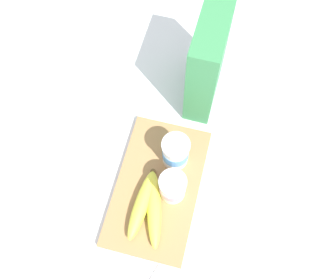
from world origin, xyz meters
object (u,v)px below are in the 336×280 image
object	(u,v)px
yogurt_cup_back	(173,187)
banana_bunch	(148,206)
yogurt_cup_front	(176,152)
cereal_box	(208,62)
cutting_board	(158,187)

from	to	relation	value
yogurt_cup_back	banana_bunch	distance (m)	0.08
yogurt_cup_front	banana_bunch	xyz separation A→B (m)	(0.14, -0.03, -0.03)
cereal_box	yogurt_cup_back	world-z (taller)	cereal_box
cutting_board	yogurt_cup_back	bearing A→B (deg)	81.55
cutting_board	cereal_box	size ratio (longest dim) A/B	1.23
cutting_board	yogurt_cup_front	distance (m)	0.10
cutting_board	yogurt_cup_front	xyz separation A→B (m)	(-0.08, 0.03, 0.06)
cutting_board	banana_bunch	distance (m)	0.07
yogurt_cup_front	banana_bunch	bearing A→B (deg)	-13.79
banana_bunch	cutting_board	bearing A→B (deg)	171.67
cereal_box	banana_bunch	distance (m)	0.38
cutting_board	yogurt_cup_front	size ratio (longest dim) A/B	3.62
cereal_box	banana_bunch	world-z (taller)	cereal_box
cutting_board	yogurt_cup_back	distance (m)	0.07
yogurt_cup_back	yogurt_cup_front	bearing A→B (deg)	-170.79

